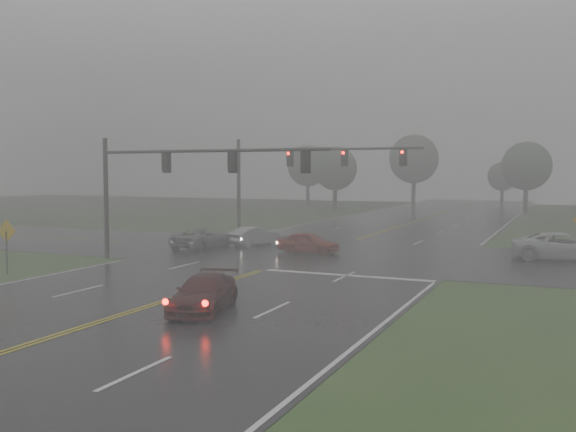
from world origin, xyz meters
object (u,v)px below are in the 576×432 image
at_px(sedan_maroon, 204,311).
at_px(signal_gantry_far, 292,167).
at_px(pickup_white, 563,260).
at_px(sedan_red, 309,253).
at_px(car_grey, 203,249).
at_px(sedan_silver, 254,245).
at_px(signal_gantry_near, 169,174).

xyz_separation_m(sedan_maroon, signal_gantry_far, (-7.77, 25.86, 5.38)).
relative_size(pickup_white, signal_gantry_far, 0.37).
relative_size(sedan_red, signal_gantry_far, 0.26).
bearing_deg(sedan_red, sedan_maroon, -169.83).
height_order(sedan_red, car_grey, car_grey).
distance_m(sedan_silver, pickup_white, 19.34).
bearing_deg(sedan_red, pickup_white, -77.18).
relative_size(car_grey, signal_gantry_near, 0.35).
distance_m(sedan_maroon, sedan_red, 16.83).
bearing_deg(sedan_maroon, pickup_white, 44.95).
height_order(sedan_maroon, pickup_white, pickup_white).
distance_m(sedan_maroon, pickup_white, 22.83).
height_order(pickup_white, signal_gantry_far, signal_gantry_far).
xyz_separation_m(car_grey, signal_gantry_near, (1.78, -6.36, 4.92)).
bearing_deg(car_grey, signal_gantry_far, -99.70).
height_order(sedan_silver, car_grey, car_grey).
distance_m(sedan_red, sedan_silver, 5.53).
relative_size(sedan_maroon, sedan_silver, 1.13).
relative_size(sedan_red, car_grey, 0.79).
relative_size(sedan_red, sedan_silver, 1.00).
height_order(sedan_maroon, sedan_silver, sedan_silver).
xyz_separation_m(pickup_white, signal_gantry_near, (-19.83, -9.81, 4.92)).
bearing_deg(signal_gantry_far, sedan_maroon, -73.28).
height_order(sedan_maroon, signal_gantry_far, signal_gantry_far).
bearing_deg(signal_gantry_near, signal_gantry_far, 88.71).
xyz_separation_m(car_grey, pickup_white, (21.61, 3.45, 0.00)).
distance_m(car_grey, pickup_white, 21.88).
relative_size(sedan_maroon, signal_gantry_near, 0.31).
bearing_deg(car_grey, sedan_silver, -125.56).
relative_size(sedan_maroon, car_grey, 0.89).
bearing_deg(pickup_white, sedan_maroon, 139.99).
bearing_deg(sedan_maroon, signal_gantry_near, 115.46).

